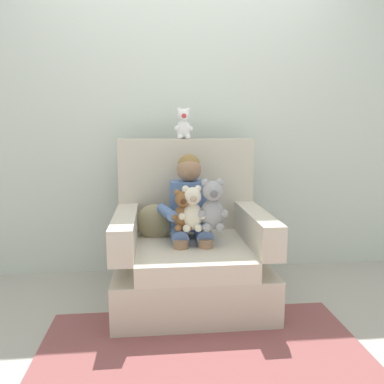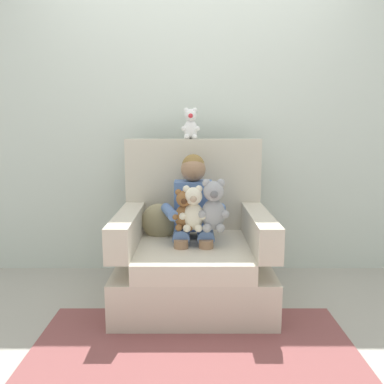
{
  "view_description": "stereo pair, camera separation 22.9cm",
  "coord_description": "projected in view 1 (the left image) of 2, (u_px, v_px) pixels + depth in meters",
  "views": [
    {
      "loc": [
        -0.24,
        -2.46,
        1.17
      ],
      "look_at": [
        0.0,
        -0.05,
        0.76
      ],
      "focal_mm": 35.88,
      "sensor_mm": 36.0,
      "label": 1
    },
    {
      "loc": [
        -0.01,
        -2.47,
        1.17
      ],
      "look_at": [
        0.0,
        -0.05,
        0.76
      ],
      "focal_mm": 35.88,
      "sensor_mm": 36.0,
      "label": 2
    }
  ],
  "objects": [
    {
      "name": "plush_brown",
      "position": [
        183.0,
        211.0,
        2.45
      ],
      "size": [
        0.16,
        0.13,
        0.26
      ],
      "rotation": [
        0.0,
        0.0,
        -0.09
      ],
      "color": "brown",
      "rests_on": "armchair"
    },
    {
      "name": "ground_plane",
      "position": [
        191.0,
        300.0,
        2.63
      ],
      "size": [
        8.0,
        8.0,
        0.0
      ],
      "primitive_type": "plane",
      "color": "#ADA89E"
    },
    {
      "name": "back_wall",
      "position": [
        183.0,
        111.0,
        3.07
      ],
      "size": [
        6.0,
        0.1,
        2.6
      ],
      "primitive_type": "cube",
      "color": "silver",
      "rests_on": "ground"
    },
    {
      "name": "armchair",
      "position": [
        190.0,
        251.0,
        2.64
      ],
      "size": [
        1.0,
        0.91,
        1.09
      ],
      "color": "beige",
      "rests_on": "ground"
    },
    {
      "name": "seated_child",
      "position": [
        190.0,
        209.0,
        2.6
      ],
      "size": [
        0.45,
        0.39,
        0.82
      ],
      "rotation": [
        0.0,
        0.0,
        0.07
      ],
      "color": "#597AB7",
      "rests_on": "armchair"
    },
    {
      "name": "throw_pillow",
      "position": [
        155.0,
        222.0,
        2.69
      ],
      "size": [
        0.27,
        0.14,
        0.26
      ],
      "primitive_type": "ellipsoid",
      "rotation": [
        0.0,
        0.0,
        -0.08
      ],
      "color": "#998C66",
      "rests_on": "armchair"
    },
    {
      "name": "plush_white_on_backrest",
      "position": [
        184.0,
        124.0,
        2.81
      ],
      "size": [
        0.14,
        0.11,
        0.23
      ],
      "rotation": [
        0.0,
        0.0,
        0.26
      ],
      "color": "white",
      "rests_on": "armchair"
    },
    {
      "name": "plush_cream",
      "position": [
        192.0,
        210.0,
        2.43
      ],
      "size": [
        0.17,
        0.14,
        0.29
      ],
      "rotation": [
        0.0,
        0.0,
        -0.01
      ],
      "color": "silver",
      "rests_on": "armchair"
    },
    {
      "name": "floor_rug",
      "position": [
        204.0,
        359.0,
        1.95
      ],
      "size": [
        1.74,
        1.1,
        0.01
      ],
      "primitive_type": "cube",
      "color": "#8C4C4C",
      "rests_on": "ground"
    },
    {
      "name": "plush_grey",
      "position": [
        212.0,
        206.0,
        2.44
      ],
      "size": [
        0.2,
        0.16,
        0.33
      ],
      "rotation": [
        0.0,
        0.0,
        0.05
      ],
      "color": "#9E9EA3",
      "rests_on": "armchair"
    }
  ]
}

